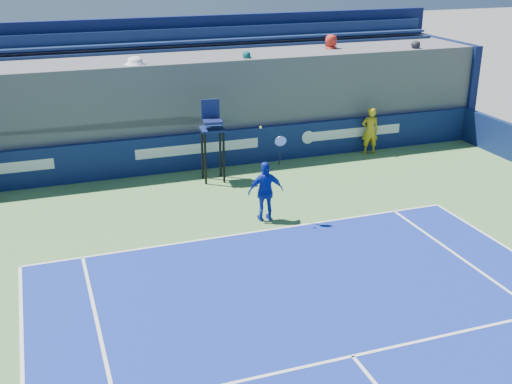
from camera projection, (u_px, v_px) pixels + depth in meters
name	position (u px, v px, depth m)	size (l,w,h in m)	color
ball_person	(370.00, 131.00, 21.89)	(0.59, 0.39, 1.62)	gold
back_hoarding	(198.00, 151.00, 20.45)	(20.40, 0.21, 1.20)	#0E1B4E
umpire_chair	(212.00, 132.00, 19.14)	(0.77, 0.77, 2.48)	black
tennis_player	(266.00, 191.00, 16.55)	(0.97, 0.49, 2.57)	#152EAE
stadium_seating	(181.00, 99.00, 21.80)	(21.00, 4.05, 4.40)	#505155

